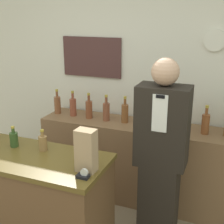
% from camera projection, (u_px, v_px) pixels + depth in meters
% --- Properties ---
extents(back_wall, '(5.20, 0.09, 2.70)m').
position_uv_depth(back_wall, '(136.00, 79.00, 3.57)').
color(back_wall, silver).
rests_on(back_wall, ground_plane).
extents(back_shelf, '(2.38, 0.48, 0.91)m').
position_uv_depth(back_shelf, '(145.00, 163.00, 3.51)').
color(back_shelf, brown).
rests_on(back_shelf, ground_plane).
extents(display_counter, '(1.26, 0.60, 0.98)m').
position_uv_depth(display_counter, '(36.00, 208.00, 2.67)').
color(display_counter, brown).
rests_on(display_counter, ground_plane).
extents(shopkeeper, '(0.44, 0.28, 1.74)m').
position_uv_depth(shopkeeper, '(161.00, 157.00, 2.73)').
color(shopkeeper, black).
rests_on(shopkeeper, ground_plane).
extents(paper_bag, '(0.15, 0.11, 0.32)m').
position_uv_depth(paper_bag, '(86.00, 151.00, 2.23)').
color(paper_bag, tan).
rests_on(paper_bag, display_counter).
extents(tape_dispenser, '(0.09, 0.06, 0.07)m').
position_uv_depth(tape_dispenser, '(83.00, 175.00, 2.18)').
color(tape_dispenser, black).
rests_on(tape_dispenser, display_counter).
extents(counter_bottle_1, '(0.07, 0.07, 0.18)m').
position_uv_depth(counter_bottle_1, '(14.00, 139.00, 2.67)').
color(counter_bottle_1, '#314D23').
rests_on(counter_bottle_1, display_counter).
extents(counter_bottle_2, '(0.07, 0.07, 0.18)m').
position_uv_depth(counter_bottle_2, '(43.00, 143.00, 2.60)').
color(counter_bottle_2, olive).
rests_on(counter_bottle_2, display_counter).
extents(shelf_bottle_0, '(0.08, 0.08, 0.30)m').
position_uv_depth(shelf_bottle_0, '(57.00, 104.00, 3.73)').
color(shelf_bottle_0, brown).
rests_on(shelf_bottle_0, back_shelf).
extents(shelf_bottle_1, '(0.08, 0.08, 0.30)m').
position_uv_depth(shelf_bottle_1, '(73.00, 106.00, 3.65)').
color(shelf_bottle_1, brown).
rests_on(shelf_bottle_1, back_shelf).
extents(shelf_bottle_2, '(0.08, 0.08, 0.30)m').
position_uv_depth(shelf_bottle_2, '(89.00, 109.00, 3.56)').
color(shelf_bottle_2, brown).
rests_on(shelf_bottle_2, back_shelf).
extents(shelf_bottle_3, '(0.08, 0.08, 0.30)m').
position_uv_depth(shelf_bottle_3, '(106.00, 111.00, 3.48)').
color(shelf_bottle_3, brown).
rests_on(shelf_bottle_3, back_shelf).
extents(shelf_bottle_4, '(0.08, 0.08, 0.30)m').
position_uv_depth(shelf_bottle_4, '(125.00, 113.00, 3.42)').
color(shelf_bottle_4, brown).
rests_on(shelf_bottle_4, back_shelf).
extents(shelf_bottle_5, '(0.08, 0.08, 0.30)m').
position_uv_depth(shelf_bottle_5, '(143.00, 115.00, 3.34)').
color(shelf_bottle_5, brown).
rests_on(shelf_bottle_5, back_shelf).
extents(shelf_bottle_6, '(0.08, 0.08, 0.30)m').
position_uv_depth(shelf_bottle_6, '(163.00, 118.00, 3.27)').
color(shelf_bottle_6, brown).
rests_on(shelf_bottle_6, back_shelf).
extents(shelf_bottle_7, '(0.08, 0.08, 0.30)m').
position_uv_depth(shelf_bottle_7, '(184.00, 120.00, 3.20)').
color(shelf_bottle_7, brown).
rests_on(shelf_bottle_7, back_shelf).
extents(shelf_bottle_8, '(0.08, 0.08, 0.30)m').
position_uv_depth(shelf_bottle_8, '(205.00, 123.00, 3.11)').
color(shelf_bottle_8, brown).
rests_on(shelf_bottle_8, back_shelf).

